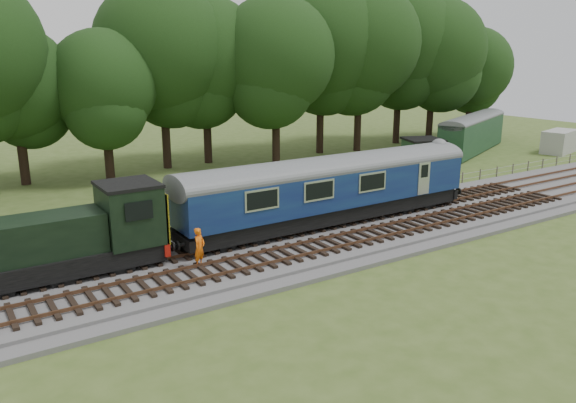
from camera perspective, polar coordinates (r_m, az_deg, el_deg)
ground at (r=29.90m, az=3.94°, el=-3.87°), size 120.00×120.00×0.00m
ballast at (r=29.84m, az=3.95°, el=-3.55°), size 70.00×7.00×0.35m
track_north at (r=30.84m, az=2.39°, el=-2.44°), size 67.20×2.40×0.21m
track_south at (r=28.58m, az=5.89°, el=-3.94°), size 67.20×2.40×0.21m
fence at (r=33.42m, az=-0.70°, el=-1.79°), size 64.00×0.12×1.00m
tree_line at (r=48.67m, az=-11.84°, el=3.22°), size 70.00×8.00×18.00m
dmu_railcar at (r=30.99m, az=4.34°, el=1.81°), size 18.05×2.86×3.88m
shunter_loco at (r=25.51m, az=-21.47°, el=-3.59°), size 8.92×2.60×3.38m
worker at (r=25.23m, az=-8.99°, el=-4.64°), size 0.79×0.73×1.80m
parked_coach at (r=58.83m, az=18.26°, el=6.80°), size 14.03×7.96×3.64m
shed at (r=49.87m, az=13.48°, el=4.87°), size 3.89×3.89×2.47m
caravan at (r=61.66m, az=25.86°, el=5.51°), size 4.87×3.20×2.19m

